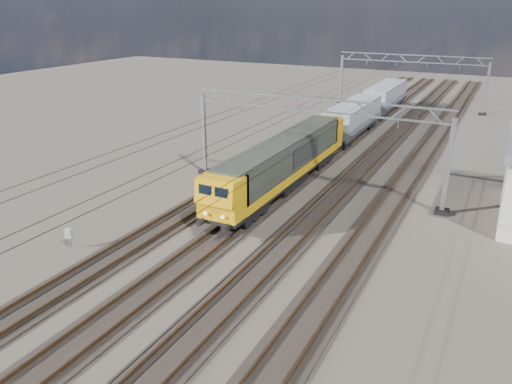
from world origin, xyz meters
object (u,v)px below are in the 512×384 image
at_px(catenary_gantry_mid, 313,141).
at_px(locomotive, 284,160).
at_px(hopper_wagon_mid, 385,96).
at_px(trackside_cabinet, 69,234).
at_px(hopper_wagon_lead, 353,117).
at_px(catenary_gantry_far, 410,79).

distance_m(catenary_gantry_mid, locomotive, 2.61).
bearing_deg(hopper_wagon_mid, trackside_cabinet, -98.57).
distance_m(catenary_gantry_mid, hopper_wagon_lead, 17.33).
relative_size(catenary_gantry_far, hopper_wagon_lead, 1.53).
bearing_deg(locomotive, trackside_cabinet, -115.48).
bearing_deg(trackside_cabinet, hopper_wagon_lead, 57.41).
relative_size(catenary_gantry_far, hopper_wagon_mid, 1.53).
distance_m(hopper_wagon_lead, trackside_cabinet, 33.22).
distance_m(locomotive, hopper_wagon_lead, 17.70).
bearing_deg(hopper_wagon_lead, locomotive, -90.00).
height_order(hopper_wagon_mid, trackside_cabinet, hopper_wagon_mid).
relative_size(locomotive, hopper_wagon_mid, 1.62).
height_order(catenary_gantry_mid, hopper_wagon_lead, catenary_gantry_mid).
xyz_separation_m(catenary_gantry_far, locomotive, (-2.00, -36.57, -1.58)).
bearing_deg(hopper_wagon_lead, hopper_wagon_mid, 90.00).
height_order(locomotive, hopper_wagon_lead, locomotive).
distance_m(catenary_gantry_mid, trackside_cabinet, 18.02).
height_order(catenary_gantry_mid, trackside_cabinet, catenary_gantry_mid).
height_order(catenary_gantry_mid, locomotive, catenary_gantry_mid).
distance_m(hopper_wagon_mid, trackside_cabinet, 47.19).
xyz_separation_m(catenary_gantry_far, hopper_wagon_lead, (-2.00, -18.87, -1.67)).
bearing_deg(trackside_cabinet, locomotive, 44.15).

